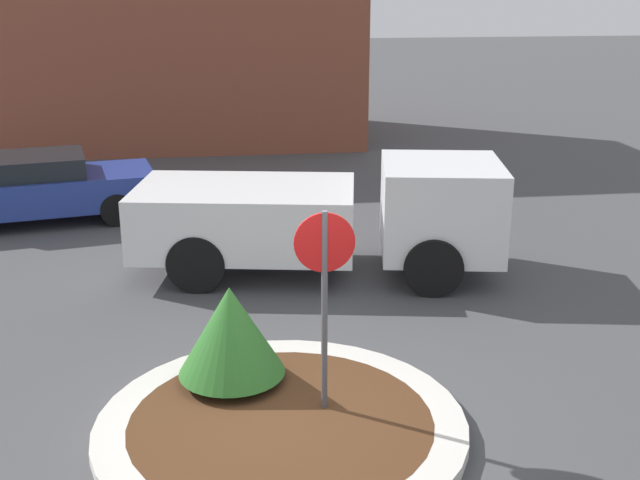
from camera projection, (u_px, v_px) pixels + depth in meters
name	position (u px, v px, depth m)	size (l,w,h in m)	color
ground_plane	(281.00, 431.00, 8.88)	(120.00, 120.00, 0.00)	#474749
traffic_island	(281.00, 426.00, 8.86)	(4.11, 4.11, 0.15)	beige
stop_sign	(324.00, 280.00, 8.64)	(0.66, 0.07, 2.46)	#4C4C51
island_shrub	(231.00, 330.00, 9.49)	(1.28, 1.28, 1.21)	brown
utility_truck	(326.00, 215.00, 13.41)	(6.32, 3.17, 1.92)	white
storefront_building	(145.00, 13.00, 23.99)	(12.56, 6.07, 7.59)	brown
parked_sedan_blue	(42.00, 187.00, 16.38)	(4.64, 2.65, 1.39)	navy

